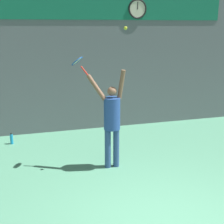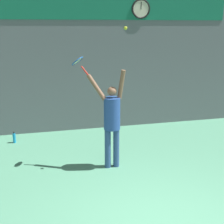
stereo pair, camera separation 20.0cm
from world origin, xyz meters
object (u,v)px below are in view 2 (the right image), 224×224
scoreboard_clock (141,9)px  tennis_ball (126,28)px  water_bottle (14,138)px  tennis_racket (78,62)px  tennis_player (112,118)px

scoreboard_clock → tennis_ball: 3.06m
scoreboard_clock → water_bottle: bearing=-170.0°
tennis_racket → water_bottle: size_ratio=1.31×
tennis_racket → water_bottle: 3.09m
scoreboard_clock → tennis_player: scoreboard_clock is taller
tennis_racket → tennis_player: bearing=-28.2°
tennis_ball → water_bottle: 4.23m
tennis_player → water_bottle: bearing=136.6°
scoreboard_clock → tennis_player: (-1.51, -2.66, -2.33)m
tennis_player → tennis_racket: bearing=151.8°
tennis_ball → water_bottle: bearing=138.6°
tennis_ball → tennis_player: bearing=161.9°
scoreboard_clock → tennis_racket: bearing=-132.5°
scoreboard_clock → water_bottle: 4.95m
scoreboard_clock → tennis_player: 3.85m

